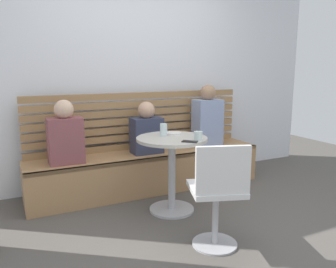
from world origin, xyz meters
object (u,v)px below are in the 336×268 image
object	(u,v)px
person_adult	(208,118)
person_child_middle	(147,131)
plate_small	(173,133)
cafe_table	(172,160)
person_child_left	(65,136)
white_chair	(218,192)
cup_glass_short	(198,136)
booth_bench	(149,171)
phone_on_table	(190,142)
cup_glass_tall	(164,130)

from	to	relation	value
person_adult	person_child_middle	bearing A→B (deg)	-177.29
plate_small	cafe_table	bearing A→B (deg)	-119.58
person_child_left	person_child_middle	distance (m)	0.90
cafe_table	white_chair	world-z (taller)	white_chair
white_chair	person_child_middle	world-z (taller)	person_child_middle
white_chair	cup_glass_short	size ratio (longest dim) A/B	10.63
booth_bench	person_child_left	bearing A→B (deg)	-177.76
booth_bench	phone_on_table	xyz separation A→B (m)	(0.01, -0.91, 0.52)
person_adult	booth_bench	bearing A→B (deg)	-177.67
phone_on_table	person_child_middle	bearing A→B (deg)	46.62
booth_bench	person_child_middle	bearing A→B (deg)	-165.32
cafe_table	person_child_middle	xyz separation A→B (m)	(0.01, 0.65, 0.18)
person_child_left	plate_small	world-z (taller)	person_child_left
person_child_left	phone_on_table	world-z (taller)	person_child_left
white_chair	cup_glass_short	world-z (taller)	white_chair
white_chair	person_child_middle	xyz separation A→B (m)	(0.03, 1.46, 0.23)
white_chair	plate_small	world-z (taller)	white_chair
booth_bench	white_chair	xyz separation A→B (m)	(-0.05, -1.47, 0.24)
cup_glass_tall	person_child_middle	bearing A→B (deg)	84.89
booth_bench	phone_on_table	bearing A→B (deg)	-89.10
person_child_left	cup_glass_short	world-z (taller)	person_child_left
cup_glass_short	plate_small	xyz separation A→B (m)	(-0.06, 0.38, -0.03)
white_chair	plate_small	size ratio (longest dim) A/B	5.00
cup_glass_tall	phone_on_table	xyz separation A→B (m)	(0.09, -0.36, -0.06)
booth_bench	person_child_left	world-z (taller)	person_child_left
cafe_table	phone_on_table	distance (m)	0.34
booth_bench	cafe_table	distance (m)	0.72
white_chair	person_adult	xyz separation A→B (m)	(0.86, 1.50, 0.31)
booth_bench	cup_glass_tall	bearing A→B (deg)	-97.57
plate_small	cup_glass_tall	bearing A→B (deg)	-155.43
booth_bench	cup_glass_short	distance (m)	1.05
cup_glass_tall	person_adult	bearing A→B (deg)	33.59
white_chair	cup_glass_tall	xyz separation A→B (m)	(-0.02, 0.92, 0.34)
white_chair	phone_on_table	bearing A→B (deg)	83.13
booth_bench	phone_on_table	distance (m)	1.05
person_adult	phone_on_table	world-z (taller)	person_adult
booth_bench	plate_small	size ratio (longest dim) A/B	15.88
cup_glass_short	cafe_table	bearing A→B (deg)	126.08
person_child_middle	cup_glass_short	size ratio (longest dim) A/B	7.29
plate_small	phone_on_table	distance (m)	0.42
person_child_middle	phone_on_table	bearing A→B (deg)	-87.55
person_child_middle	phone_on_table	size ratio (longest dim) A/B	4.17
person_adult	cup_glass_short	distance (m)	1.14
person_child_middle	cup_glass_tall	xyz separation A→B (m)	(-0.05, -0.55, 0.11)
person_child_left	person_child_middle	xyz separation A→B (m)	(0.89, 0.03, -0.03)
white_chair	plate_small	xyz separation A→B (m)	(0.11, 0.98, 0.28)
person_adult	cup_glass_tall	size ratio (longest dim) A/B	6.25
person_child_left	person_child_middle	bearing A→B (deg)	1.88
person_child_middle	phone_on_table	xyz separation A→B (m)	(0.04, -0.91, 0.05)
white_chair	cup_glass_short	xyz separation A→B (m)	(0.17, 0.59, 0.32)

